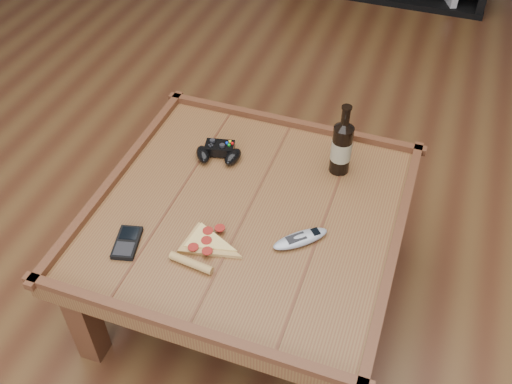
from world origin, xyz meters
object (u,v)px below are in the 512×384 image
(pizza_slice, at_px, (205,245))
(remote_control, at_px, (300,239))
(coffee_table, at_px, (248,222))
(beer_bottle, at_px, (342,146))
(game_controller, at_px, (219,152))
(smartphone, at_px, (127,243))

(pizza_slice, relative_size, remote_control, 1.54)
(coffee_table, distance_m, beer_bottle, 0.41)
(game_controller, xyz_separation_m, remote_control, (0.39, -0.29, -0.01))
(remote_control, bearing_deg, smartphone, -111.98)
(coffee_table, relative_size, game_controller, 5.70)
(coffee_table, xyz_separation_m, game_controller, (-0.19, 0.22, 0.08))
(coffee_table, bearing_deg, smartphone, -138.80)
(pizza_slice, distance_m, smartphone, 0.24)
(beer_bottle, bearing_deg, game_controller, -169.44)
(remote_control, bearing_deg, pizza_slice, -108.77)
(beer_bottle, bearing_deg, coffee_table, -128.59)
(coffee_table, xyz_separation_m, beer_bottle, (0.24, 0.29, 0.17))
(game_controller, bearing_deg, coffee_table, -60.77)
(game_controller, distance_m, smartphone, 0.49)
(remote_control, bearing_deg, coffee_table, -152.58)
(smartphone, distance_m, remote_control, 0.54)
(game_controller, xyz_separation_m, pizza_slice, (0.12, -0.41, -0.01))
(pizza_slice, relative_size, smartphone, 1.88)
(pizza_slice, bearing_deg, game_controller, 112.60)
(pizza_slice, bearing_deg, coffee_table, 76.33)
(coffee_table, xyz_separation_m, pizza_slice, (-0.07, -0.19, 0.07))
(smartphone, height_order, remote_control, remote_control)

